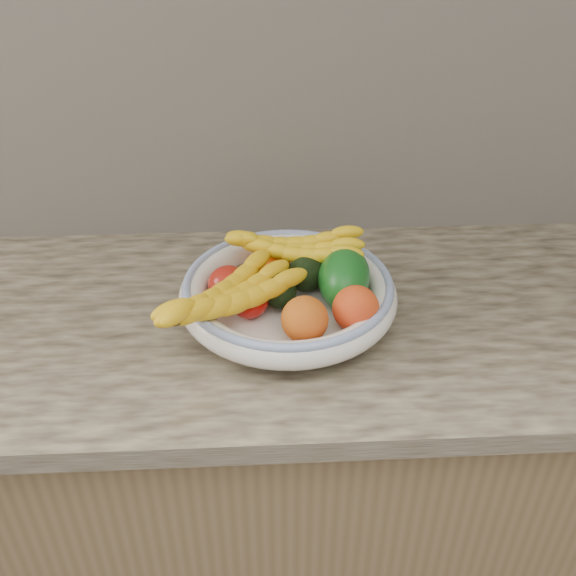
# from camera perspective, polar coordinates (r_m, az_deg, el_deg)

# --- Properties ---
(kitchen_counter) EXTENTS (2.44, 0.66, 1.40)m
(kitchen_counter) POSITION_cam_1_polar(r_m,az_deg,el_deg) (1.49, -0.05, -15.34)
(kitchen_counter) COLOR brown
(kitchen_counter) RESTS_ON ground
(fruit_bowl) EXTENTS (0.39, 0.39, 0.08)m
(fruit_bowl) POSITION_cam_1_polar(r_m,az_deg,el_deg) (1.15, 0.00, -0.47)
(fruit_bowl) COLOR white
(fruit_bowl) RESTS_ON kitchen_counter
(clementine_back_left) EXTENTS (0.07, 0.07, 0.05)m
(clementine_back_left) POSITION_cam_1_polar(r_m,az_deg,el_deg) (1.23, -1.83, 2.43)
(clementine_back_left) COLOR #E34D04
(clementine_back_left) RESTS_ON fruit_bowl
(clementine_back_right) EXTENTS (0.05, 0.05, 0.04)m
(clementine_back_right) POSITION_cam_1_polar(r_m,az_deg,el_deg) (1.25, 1.69, 2.98)
(clementine_back_right) COLOR orange
(clementine_back_right) RESTS_ON fruit_bowl
(clementine_back_mid) EXTENTS (0.07, 0.07, 0.05)m
(clementine_back_mid) POSITION_cam_1_polar(r_m,az_deg,el_deg) (1.21, -1.11, 1.81)
(clementine_back_mid) COLOR #F05705
(clementine_back_mid) RESTS_ON fruit_bowl
(tomato_left) EXTENTS (0.09, 0.09, 0.07)m
(tomato_left) POSITION_cam_1_polar(r_m,az_deg,el_deg) (1.15, -5.34, 0.36)
(tomato_left) COLOR #9E190F
(tomato_left) RESTS_ON fruit_bowl
(tomato_near_left) EXTENTS (0.08, 0.08, 0.06)m
(tomato_near_left) POSITION_cam_1_polar(r_m,az_deg,el_deg) (1.11, -3.50, -1.09)
(tomato_near_left) COLOR #A90C08
(tomato_near_left) RESTS_ON fruit_bowl
(avocado_center) EXTENTS (0.07, 0.10, 0.06)m
(avocado_center) POSITION_cam_1_polar(r_m,az_deg,el_deg) (1.13, -0.80, -0.03)
(avocado_center) COLOR black
(avocado_center) RESTS_ON fruit_bowl
(avocado_right) EXTENTS (0.12, 0.13, 0.07)m
(avocado_right) POSITION_cam_1_polar(r_m,az_deg,el_deg) (1.18, 1.93, 1.61)
(avocado_right) COLOR black
(avocado_right) RESTS_ON fruit_bowl
(green_mango) EXTENTS (0.14, 0.16, 0.12)m
(green_mango) POSITION_cam_1_polar(r_m,az_deg,el_deg) (1.14, 4.99, 0.93)
(green_mango) COLOR #0E4F14
(green_mango) RESTS_ON fruit_bowl
(peach_front) EXTENTS (0.10, 0.10, 0.08)m
(peach_front) POSITION_cam_1_polar(r_m,az_deg,el_deg) (1.06, 1.50, -2.81)
(peach_front) COLOR orange
(peach_front) RESTS_ON fruit_bowl
(peach_right) EXTENTS (0.10, 0.10, 0.08)m
(peach_right) POSITION_cam_1_polar(r_m,az_deg,el_deg) (1.08, 6.04, -1.83)
(peach_right) COLOR orange
(peach_right) RESTS_ON fruit_bowl
(banana_bunch_back) EXTENTS (0.28, 0.14, 0.08)m
(banana_bunch_back) POSITION_cam_1_polar(r_m,az_deg,el_deg) (1.19, 0.56, 3.29)
(banana_bunch_back) COLOR yellow
(banana_bunch_back) RESTS_ON fruit_bowl
(banana_bunch_front) EXTENTS (0.30, 0.29, 0.08)m
(banana_bunch_front) POSITION_cam_1_polar(r_m,az_deg,el_deg) (1.07, -5.39, -1.13)
(banana_bunch_front) COLOR yellow
(banana_bunch_front) RESTS_ON fruit_bowl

